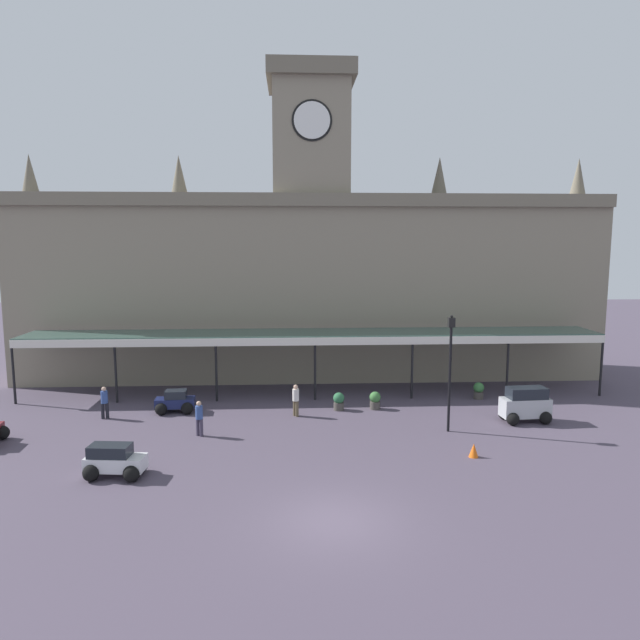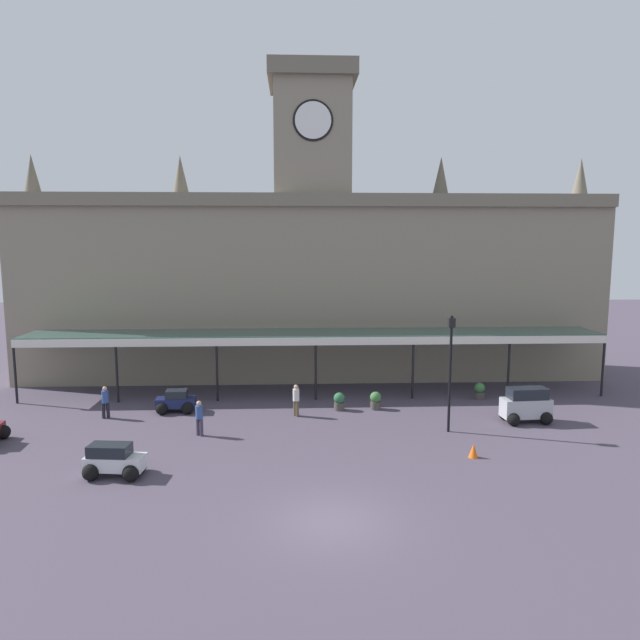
# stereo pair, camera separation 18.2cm
# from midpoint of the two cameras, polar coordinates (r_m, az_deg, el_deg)

# --- Properties ---
(ground_plane) EXTENTS (140.00, 140.00, 0.00)m
(ground_plane) POSITION_cam_midpoint_polar(r_m,az_deg,el_deg) (19.58, 1.50, -19.46)
(ground_plane) COLOR #4C4252
(station_building) EXTENTS (37.93, 5.81, 19.94)m
(station_building) POSITION_cam_midpoint_polar(r_m,az_deg,el_deg) (38.26, -0.66, 4.45)
(station_building) COLOR gray
(station_building) RESTS_ON ground
(entrance_canopy) EXTENTS (33.71, 3.26, 3.70)m
(entrance_canopy) POSITION_cam_midpoint_polar(r_m,az_deg,el_deg) (33.51, -0.36, -1.51)
(entrance_canopy) COLOR #38564C
(entrance_canopy) RESTS_ON ground
(car_white_estate) EXTENTS (2.33, 1.69, 1.27)m
(car_white_estate) POSITION_cam_midpoint_polar(r_m,az_deg,el_deg) (23.95, -19.68, -13.22)
(car_white_estate) COLOR silver
(car_white_estate) RESTS_ON ground
(car_silver_van) EXTENTS (2.46, 1.70, 1.77)m
(car_silver_van) POSITION_cam_midpoint_polar(r_m,az_deg,el_deg) (30.66, 20.07, -8.13)
(car_silver_van) COLOR #B2B5BA
(car_silver_van) RESTS_ON ground
(car_navy_sedan) EXTENTS (2.10, 1.59, 1.19)m
(car_navy_sedan) POSITION_cam_midpoint_polar(r_m,az_deg,el_deg) (31.54, -14.04, -8.02)
(car_navy_sedan) COLOR #19214C
(car_navy_sedan) RESTS_ON ground
(pedestrian_crossing_forecourt) EXTENTS (0.35, 0.34, 1.67)m
(pedestrian_crossing_forecourt) POSITION_cam_midpoint_polar(r_m,az_deg,el_deg) (27.45, -11.79, -9.45)
(pedestrian_crossing_forecourt) COLOR #3F384C
(pedestrian_crossing_forecourt) RESTS_ON ground
(pedestrian_near_entrance) EXTENTS (0.34, 0.35, 1.67)m
(pedestrian_near_entrance) POSITION_cam_midpoint_polar(r_m,az_deg,el_deg) (29.82, -2.23, -7.90)
(pedestrian_near_entrance) COLOR brown
(pedestrian_near_entrance) RESTS_ON ground
(pedestrian_beside_cars) EXTENTS (0.38, 0.34, 1.67)m
(pedestrian_beside_cars) POSITION_cam_midpoint_polar(r_m,az_deg,el_deg) (31.40, -20.52, -7.59)
(pedestrian_beside_cars) COLOR black
(pedestrian_beside_cars) RESTS_ON ground
(victorian_lamppost) EXTENTS (0.30, 0.30, 5.61)m
(victorian_lamppost) POSITION_cam_midpoint_polar(r_m,az_deg,el_deg) (27.51, 13.10, -4.01)
(victorian_lamppost) COLOR black
(victorian_lamppost) RESTS_ON ground
(traffic_cone) EXTENTS (0.40, 0.40, 0.59)m
(traffic_cone) POSITION_cam_midpoint_polar(r_m,az_deg,el_deg) (25.36, 15.30, -12.49)
(traffic_cone) COLOR orange
(traffic_cone) RESTS_ON ground
(planter_near_kerb) EXTENTS (0.60, 0.60, 0.96)m
(planter_near_kerb) POSITION_cam_midpoint_polar(r_m,az_deg,el_deg) (34.32, 15.82, -6.82)
(planter_near_kerb) COLOR #47423D
(planter_near_kerb) RESTS_ON ground
(planter_by_canopy) EXTENTS (0.60, 0.60, 0.96)m
(planter_by_canopy) POSITION_cam_midpoint_polar(r_m,az_deg,el_deg) (30.95, 2.11, -8.12)
(planter_by_canopy) COLOR #47423D
(planter_by_canopy) RESTS_ON ground
(planter_forecourt_centre) EXTENTS (0.60, 0.60, 0.96)m
(planter_forecourt_centre) POSITION_cam_midpoint_polar(r_m,az_deg,el_deg) (31.25, 5.75, -7.99)
(planter_forecourt_centre) COLOR #47423D
(planter_forecourt_centre) RESTS_ON ground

